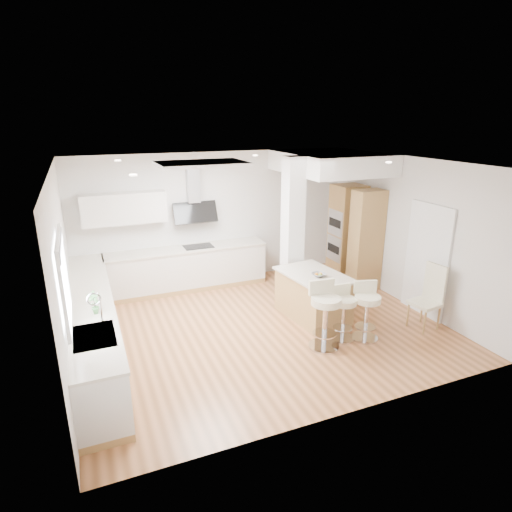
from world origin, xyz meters
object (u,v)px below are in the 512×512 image
bar_stool_b (343,310)px  dining_chair (430,294)px  bar_stool_a (325,312)px  peninsula (313,295)px  bar_stool_c (367,308)px

bar_stool_b → dining_chair: bearing=-3.9°
bar_stool_a → bar_stool_b: bar_stool_a is taller
peninsula → bar_stool_c: bar_stool_c is taller
bar_stool_c → dining_chair: bearing=13.9°
bar_stool_c → dining_chair: (1.24, -0.07, 0.06)m
bar_stool_a → bar_stool_c: size_ratio=1.12×
peninsula → bar_stool_b: bearing=-94.2°
peninsula → dining_chair: 1.98m
bar_stool_b → dining_chair: 1.61m
peninsula → bar_stool_b: bar_stool_b is taller
bar_stool_b → bar_stool_c: 0.38m
peninsula → dining_chair: bearing=-40.7°
dining_chair → bar_stool_c: bearing=169.1°
bar_stool_b → dining_chair: size_ratio=0.81×
peninsula → bar_stool_a: size_ratio=1.35×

